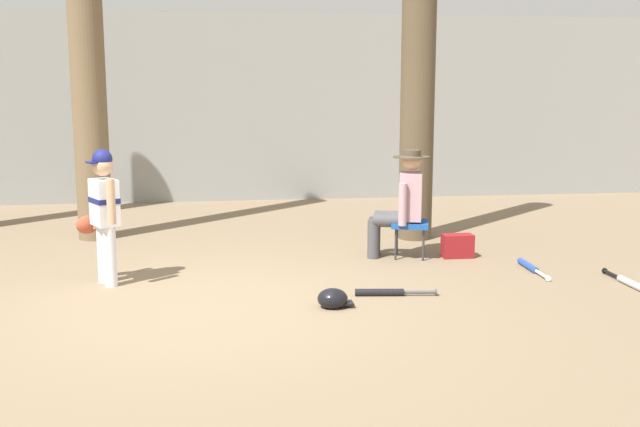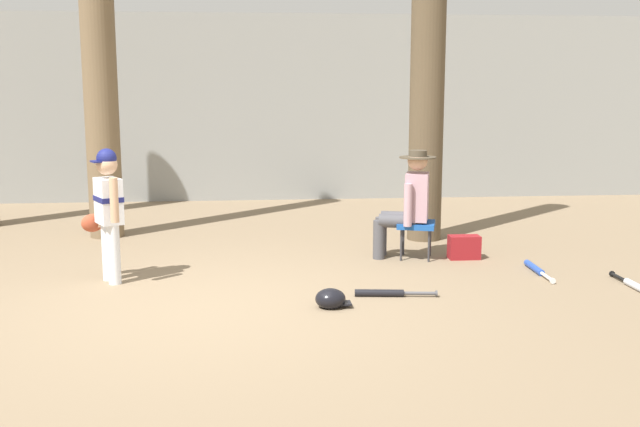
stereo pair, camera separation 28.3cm
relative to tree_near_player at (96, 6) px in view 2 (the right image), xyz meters
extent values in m
plane|color=#7F6B51|center=(1.41, -3.27, -2.85)|extent=(60.00, 60.00, 0.00)
cube|color=gray|center=(1.41, 3.07, -1.32)|extent=(18.00, 0.36, 3.05)
cone|color=brown|center=(0.00, 0.00, -2.85)|extent=(0.61, 0.61, 0.25)
cylinder|color=brown|center=(3.97, -0.54, -0.17)|extent=(0.42, 0.42, 5.36)
cone|color=brown|center=(3.97, -0.54, -2.85)|extent=(0.68, 0.68, 0.25)
cylinder|color=white|center=(0.50, -2.38, -2.56)|extent=(0.12, 0.12, 0.58)
cylinder|color=white|center=(0.42, -2.22, -2.56)|extent=(0.12, 0.12, 0.58)
cube|color=white|center=(0.46, -2.30, -2.05)|extent=(0.32, 0.36, 0.44)
cube|color=navy|center=(0.46, -2.30, -2.02)|extent=(0.33, 0.37, 0.05)
sphere|color=tan|center=(0.46, -2.30, -1.70)|extent=(0.20, 0.20, 0.20)
sphere|color=navy|center=(0.46, -2.30, -1.64)|extent=(0.19, 0.19, 0.19)
cube|color=navy|center=(0.38, -2.34, -1.66)|extent=(0.15, 0.17, 0.02)
cylinder|color=tan|center=(0.55, -2.52, -2.01)|extent=(0.11, 0.11, 0.42)
cylinder|color=tan|center=(0.33, -2.13, -2.13)|extent=(0.11, 0.11, 0.40)
ellipsoid|color=#AD472D|center=(0.27, -2.14, -2.29)|extent=(0.25, 0.21, 0.18)
cube|color=#194C9E|center=(3.64, -1.58, -2.47)|extent=(0.50, 0.50, 0.06)
cylinder|color=#333338|center=(3.45, -1.68, -2.66)|extent=(0.02, 0.02, 0.38)
cylinder|color=#333338|center=(3.54, -1.39, -2.66)|extent=(0.02, 0.02, 0.38)
cylinder|color=#333338|center=(3.74, -1.77, -2.66)|extent=(0.02, 0.02, 0.38)
cylinder|color=#333338|center=(3.82, -1.48, -2.66)|extent=(0.02, 0.02, 0.38)
cylinder|color=#47474C|center=(3.23, -1.56, -2.63)|extent=(0.13, 0.13, 0.43)
cylinder|color=#47474C|center=(3.28, -1.37, -2.63)|extent=(0.13, 0.13, 0.43)
cylinder|color=#47474C|center=(3.42, -1.62, -2.42)|extent=(0.43, 0.26, 0.15)
cylinder|color=#47474C|center=(3.47, -1.43, -2.42)|extent=(0.43, 0.26, 0.15)
cube|color=#B28C99|center=(3.64, -1.58, -2.16)|extent=(0.33, 0.41, 0.52)
cylinder|color=#B28C99|center=(3.50, -1.77, -2.22)|extent=(0.11, 0.11, 0.46)
cylinder|color=#B28C99|center=(3.62, -1.35, -2.22)|extent=(0.11, 0.11, 0.46)
sphere|color=tan|center=(3.64, -1.58, -1.76)|extent=(0.22, 0.22, 0.22)
cylinder|color=#4C4233|center=(3.64, -1.58, -1.72)|extent=(0.40, 0.40, 0.02)
cylinder|color=#4C4233|center=(3.64, -1.58, -1.69)|extent=(0.20, 0.20, 0.09)
cube|color=maroon|center=(4.16, -1.65, -2.72)|extent=(0.34, 0.18, 0.26)
cylinder|color=#B7BCC6|center=(5.42, -3.09, -2.81)|extent=(0.07, 0.44, 0.07)
cylinder|color=black|center=(5.42, -2.73, -2.81)|extent=(0.03, 0.29, 0.03)
cylinder|color=black|center=(5.42, -2.58, -2.81)|extent=(0.06, 0.02, 0.06)
cylinder|color=black|center=(2.97, -3.06, -2.81)|extent=(0.45, 0.12, 0.07)
cylinder|color=#4C4C51|center=(3.34, -3.10, -2.81)|extent=(0.30, 0.07, 0.03)
cylinder|color=#4C4C51|center=(3.49, -3.12, -2.81)|extent=(0.02, 0.06, 0.06)
cylinder|color=#2347AD|center=(4.73, -2.26, -2.81)|extent=(0.08, 0.46, 0.07)
cylinder|color=silver|center=(4.72, -2.64, -2.81)|extent=(0.04, 0.31, 0.03)
cylinder|color=silver|center=(4.71, -2.79, -2.81)|extent=(0.06, 0.02, 0.06)
ellipsoid|color=black|center=(2.49, -3.36, -2.77)|extent=(0.26, 0.24, 0.18)
cube|color=black|center=(2.62, -3.36, -2.81)|extent=(0.11, 0.13, 0.02)
camera|label=1|loc=(1.54, -9.53, -0.95)|focal=42.09mm
camera|label=2|loc=(1.82, -9.56, -0.95)|focal=42.09mm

